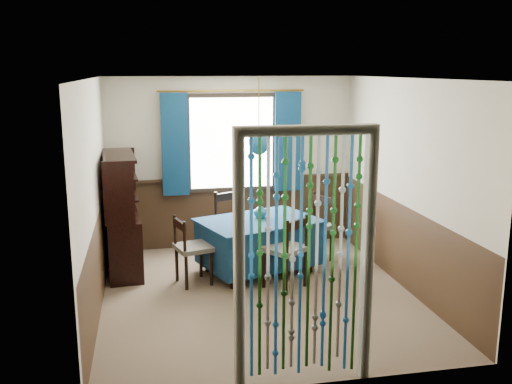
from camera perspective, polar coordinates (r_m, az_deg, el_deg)
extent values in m
plane|color=brown|center=(6.82, 0.19, -10.20)|extent=(4.00, 4.00, 0.00)
plane|color=silver|center=(6.31, 0.21, 11.29)|extent=(4.00, 4.00, 0.00)
plane|color=beige|center=(8.39, -2.47, 2.94)|extent=(3.60, 0.00, 3.60)
plane|color=beige|center=(4.57, 5.12, -5.07)|extent=(3.60, 0.00, 3.60)
plane|color=beige|center=(6.36, -15.92, -0.54)|extent=(0.00, 4.00, 4.00)
plane|color=beige|center=(7.02, 14.76, 0.71)|extent=(0.00, 4.00, 4.00)
plane|color=#372415|center=(8.53, -2.41, -2.06)|extent=(3.60, 0.00, 3.60)
plane|color=#372415|center=(4.86, 4.90, -13.49)|extent=(3.60, 0.00, 3.60)
plane|color=#372415|center=(6.56, -15.41, -6.94)|extent=(0.00, 4.00, 4.00)
plane|color=#372415|center=(7.20, 14.33, -5.16)|extent=(0.00, 4.00, 4.00)
cube|color=black|center=(8.30, -2.44, 4.93)|extent=(1.32, 0.12, 1.42)
cube|color=#0F304F|center=(7.42, 0.27, -5.07)|extent=(1.64, 1.36, 0.55)
cube|color=#0F304F|center=(7.34, 0.27, -2.91)|extent=(1.71, 1.44, 0.03)
cylinder|color=black|center=(6.98, -2.33, -9.06)|extent=(0.07, 0.07, 0.14)
cylinder|color=black|center=(7.55, 5.38, -7.43)|extent=(0.07, 0.07, 0.14)
cylinder|color=black|center=(7.56, -4.83, -7.38)|extent=(0.07, 0.07, 0.14)
cylinder|color=black|center=(8.09, 2.50, -6.03)|extent=(0.07, 0.07, 0.14)
cylinder|color=black|center=(6.74, 3.03, -8.42)|extent=(0.04, 0.04, 0.46)
cylinder|color=black|center=(7.01, 4.92, -7.61)|extent=(0.04, 0.04, 0.46)
cylinder|color=black|center=(6.95, 0.77, -7.76)|extent=(0.04, 0.04, 0.46)
cylinder|color=black|center=(7.21, 2.70, -7.00)|extent=(0.04, 0.04, 0.46)
cube|color=#5B5549|center=(6.89, 2.88, -5.66)|extent=(0.62, 0.61, 0.06)
cube|color=black|center=(6.69, 4.14, -3.24)|extent=(0.33, 0.27, 0.10)
cylinder|color=black|center=(6.59, 3.14, -4.75)|extent=(0.04, 0.04, 0.45)
cylinder|color=black|center=(6.87, 5.06, -4.07)|extent=(0.04, 0.04, 0.45)
cylinder|color=black|center=(8.22, -1.63, -4.48)|extent=(0.05, 0.05, 0.48)
cylinder|color=black|center=(8.03, -3.94, -4.93)|extent=(0.05, 0.05, 0.48)
cylinder|color=black|center=(7.93, -0.17, -5.11)|extent=(0.05, 0.05, 0.48)
cylinder|color=black|center=(7.73, -2.53, -5.59)|extent=(0.05, 0.05, 0.48)
cube|color=#5B5549|center=(7.90, -2.08, -3.15)|extent=(0.61, 0.60, 0.06)
cube|color=black|center=(7.97, -2.85, -0.42)|extent=(0.39, 0.20, 0.11)
cylinder|color=black|center=(8.11, -1.69, -1.27)|extent=(0.04, 0.04, 0.47)
cylinder|color=black|center=(7.91, -4.03, -1.65)|extent=(0.04, 0.04, 0.47)
cylinder|color=black|center=(7.23, -7.92, -7.17)|extent=(0.04, 0.04, 0.43)
cylinder|color=black|center=(6.93, -6.98, -8.02)|extent=(0.04, 0.04, 0.43)
cylinder|color=black|center=(7.34, -5.53, -6.82)|extent=(0.04, 0.04, 0.43)
cylinder|color=black|center=(7.04, -4.50, -7.64)|extent=(0.04, 0.04, 0.43)
cube|color=#5B5549|center=(7.06, -6.28, -5.54)|extent=(0.50, 0.52, 0.06)
cube|color=black|center=(6.91, -7.66, -3.23)|extent=(0.14, 0.36, 0.10)
cylinder|color=black|center=(7.10, -8.10, -3.94)|extent=(0.04, 0.04, 0.42)
cylinder|color=black|center=(6.79, -7.15, -4.67)|extent=(0.04, 0.04, 0.42)
cylinder|color=black|center=(7.93, 7.53, -5.28)|extent=(0.05, 0.05, 0.46)
cylinder|color=black|center=(8.19, 5.69, -4.67)|extent=(0.05, 0.05, 0.46)
cylinder|color=black|center=(7.70, 5.66, -5.77)|extent=(0.05, 0.05, 0.46)
cylinder|color=black|center=(7.96, 3.83, -5.13)|extent=(0.05, 0.05, 0.46)
cube|color=#5B5549|center=(7.87, 5.72, -3.39)|extent=(0.59, 0.60, 0.06)
cube|color=black|center=(7.91, 6.76, -0.80)|extent=(0.21, 0.37, 0.10)
cylinder|color=black|center=(7.82, 7.67, -2.07)|extent=(0.04, 0.04, 0.45)
cylinder|color=black|center=(8.07, 5.81, -1.55)|extent=(0.04, 0.04, 0.45)
cube|color=black|center=(7.66, -13.12, -4.91)|extent=(0.51, 1.22, 0.78)
cube|color=black|center=(6.92, -13.57, -0.13)|extent=(0.36, 0.08, 0.78)
cube|color=black|center=(8.03, -13.26, 1.57)|extent=(0.36, 0.08, 0.78)
cube|color=black|center=(7.41, -13.54, 3.57)|extent=(0.46, 1.21, 0.04)
cube|color=black|center=(7.48, -14.82, 0.72)|extent=(0.13, 1.16, 0.78)
cube|color=black|center=(7.50, -13.13, -0.06)|extent=(0.40, 1.13, 0.02)
cube|color=black|center=(7.45, -13.23, 1.86)|extent=(0.40, 1.13, 0.02)
cylinder|color=olive|center=(7.11, 0.29, 8.20)|extent=(0.01, 0.01, 0.79)
ellipsoid|color=#14558E|center=(7.14, 0.28, 5.03)|extent=(0.27, 0.27, 0.33)
cylinder|color=olive|center=(7.13, 0.28, 6.34)|extent=(0.08, 0.08, 0.03)
imported|color=#14558E|center=(7.43, 0.44, -1.92)|extent=(0.19, 0.19, 0.17)
imported|color=beige|center=(7.30, -13.03, -0.08)|extent=(0.24, 0.24, 0.05)
imported|color=beige|center=(7.72, -12.87, -1.06)|extent=(0.19, 0.19, 0.19)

